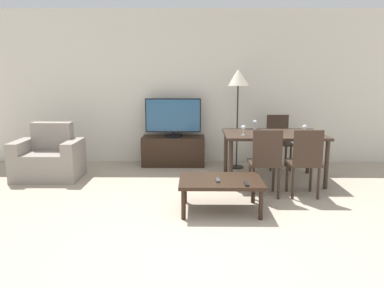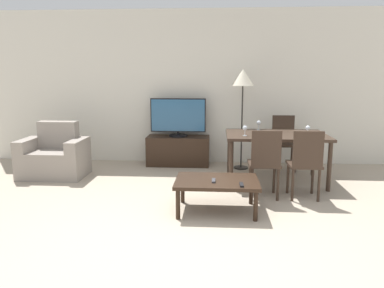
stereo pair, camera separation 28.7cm
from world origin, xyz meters
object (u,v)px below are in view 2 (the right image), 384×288
tv (178,117)px  coffee_table (217,183)px  dining_chair_near (265,160)px  armchair (55,157)px  remote_primary (242,185)px  wine_glass_right (259,123)px  dining_table (276,139)px  wine_glass_left (308,129)px  wine_glass_center (245,129)px  dining_chair_near_right (305,161)px  remote_secondary (214,181)px  tv_stand (178,151)px  dining_chair_far (284,140)px  floor_lamp (243,82)px

tv → coffee_table: tv is taller
dining_chair_near → coffee_table: bearing=-140.5°
armchair → remote_primary: armchair is taller
remote_primary → wine_glass_right: (0.37, 1.89, 0.44)m
wine_glass_right → dining_table: bearing=-60.9°
wine_glass_left → coffee_table: bearing=-138.3°
remote_primary → wine_glass_right: 1.98m
coffee_table → wine_glass_center: size_ratio=6.57×
wine_glass_center → wine_glass_right: 0.66m
dining_chair_near → dining_chair_near_right: size_ratio=1.00×
remote_secondary → wine_glass_center: size_ratio=1.03×
armchair → wine_glass_left: size_ratio=6.67×
tv → dining_chair_near: (1.29, -1.75, -0.34)m
armchair → dining_chair_near: 3.28m
tv_stand → wine_glass_right: bearing=-23.2°
tv_stand → dining_chair_far: bearing=-5.3°
dining_chair_far → wine_glass_right: size_ratio=6.16×
dining_chair_far → wine_glass_right: 0.70m
dining_table → dining_chair_far: size_ratio=1.61×
tv_stand → dining_chair_near: dining_chair_near is taller
tv_stand → dining_chair_far: (1.80, -0.17, 0.25)m
dining_table → dining_chair_near: bearing=-107.7°
dining_chair_near_right → tv_stand: bearing=135.7°
tv → coffee_table: (0.68, -2.25, -0.51)m
tv_stand → floor_lamp: floor_lamp is taller
remote_primary → wine_glass_right: size_ratio=1.03×
remote_secondary → floor_lamp: bearing=78.2°
coffee_table → wine_glass_right: wine_glass_right is taller
armchair → tv: 2.12m
dining_chair_near → remote_primary: (-0.34, -0.71, -0.11)m
dining_table → remote_primary: bearing=-111.4°
tv_stand → wine_glass_center: wine_glass_center is taller
remote_primary → wine_glass_left: (1.00, 1.35, 0.44)m
dining_table → wine_glass_left: wine_glass_left is taller
armchair → wine_glass_center: size_ratio=6.67×
dining_chair_near_right → remote_secondary: bearing=-153.7°
dining_table → dining_chair_far: dining_chair_far is taller
dining_chair_near_right → wine_glass_right: (-0.47, 1.18, 0.32)m
dining_table → armchair: bearing=178.5°
wine_glass_right → coffee_table: bearing=-111.0°
tv → floor_lamp: (1.09, -0.18, 0.62)m
dining_chair_far → dining_table: bearing=-107.7°
armchair → floor_lamp: floor_lamp is taller
coffee_table → dining_table: dining_table is taller
tv → dining_table: 1.83m
dining_chair_near → wine_glass_left: dining_chair_near is taller
coffee_table → dining_chair_far: 2.37m
coffee_table → wine_glass_left: size_ratio=6.57×
floor_lamp → remote_secondary: floor_lamp is taller
coffee_table → dining_chair_far: (1.11, 2.09, 0.17)m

